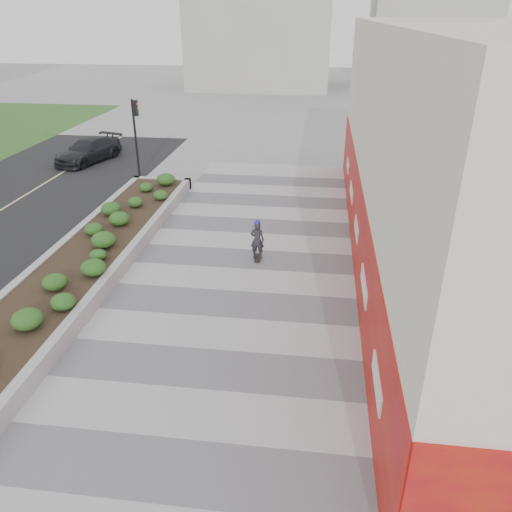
# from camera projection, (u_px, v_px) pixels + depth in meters

# --- Properties ---
(ground) EXTENTS (160.00, 160.00, 0.00)m
(ground) POSITION_uv_depth(u_px,v_px,m) (192.00, 419.00, 11.26)
(ground) COLOR gray
(ground) RESTS_ON ground
(walkway) EXTENTS (8.00, 36.00, 0.01)m
(walkway) POSITION_uv_depth(u_px,v_px,m) (218.00, 341.00, 13.93)
(walkway) COLOR #A8A8AD
(walkway) RESTS_ON ground
(building) EXTENTS (6.04, 24.08, 8.00)m
(building) POSITION_uv_depth(u_px,v_px,m) (453.00, 154.00, 16.70)
(building) COLOR silver
(building) RESTS_ON ground
(planter) EXTENTS (3.00, 18.00, 0.90)m
(planter) POSITION_uv_depth(u_px,v_px,m) (89.00, 254.00, 17.93)
(planter) COLOR #9E9EA0
(planter) RESTS_ON ground
(traffic_signal_near) EXTENTS (0.33, 0.28, 4.20)m
(traffic_signal_near) POSITION_uv_depth(u_px,v_px,m) (136.00, 127.00, 26.45)
(traffic_signal_near) COLOR black
(traffic_signal_near) RESTS_ON ground
(manhole_cover) EXTENTS (0.44, 0.44, 0.01)m
(manhole_cover) POSITION_uv_depth(u_px,v_px,m) (236.00, 342.00, 13.87)
(manhole_cover) COLOR #595654
(manhole_cover) RESTS_ON ground
(skateboarder) EXTENTS (0.54, 0.74, 1.56)m
(skateboarder) POSITION_uv_depth(u_px,v_px,m) (257.00, 240.00, 18.18)
(skateboarder) COLOR beige
(skateboarder) RESTS_ON ground
(car_dark) EXTENTS (3.22, 5.10, 1.38)m
(car_dark) POSITION_uv_depth(u_px,v_px,m) (88.00, 150.00, 30.28)
(car_dark) COLOR black
(car_dark) RESTS_ON ground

